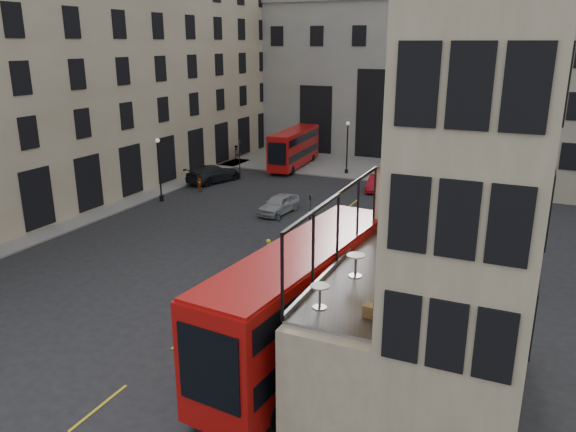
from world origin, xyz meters
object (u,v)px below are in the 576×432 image
at_px(bus_far, 294,146).
at_px(cafe_table_far, 387,228).
at_px(bicycle, 273,215).
at_px(cafe_chair_a, 370,310).
at_px(pedestrian_e, 199,183).
at_px(pedestrian_c, 413,175).
at_px(car_c, 213,174).
at_px(car_a, 279,204).
at_px(cyclist, 269,251).
at_px(cafe_table_mid, 356,262).
at_px(pedestrian_a, 237,154).
at_px(cafe_table_near, 320,293).
at_px(traffic_light_far, 239,154).
at_px(bus_near, 303,297).
at_px(pedestrian_b, 304,157).
at_px(pedestrian_d, 401,179).
at_px(car_b, 377,183).
at_px(street_lamp_b, 347,151).
at_px(traffic_light_near, 310,216).
at_px(street_lamp_a, 160,173).
at_px(cafe_chair_c, 394,259).
at_px(cafe_chair_b, 396,268).
at_px(cafe_chair_d, 415,239).

distance_m(bus_far, cafe_table_far, 36.28).
height_order(bicycle, cafe_chair_a, cafe_chair_a).
bearing_deg(pedestrian_e, pedestrian_c, 138.93).
bearing_deg(car_c, bus_far, -97.19).
xyz_separation_m(car_a, cyclist, (3.96, -9.72, 0.04)).
xyz_separation_m(bus_far, cafe_table_mid, (18.19, -35.65, 2.91)).
distance_m(bus_far, pedestrian_a, 6.93).
distance_m(cafe_table_near, cafe_table_far, 7.34).
distance_m(traffic_light_far, bus_near, 33.38).
distance_m(car_c, cafe_table_mid, 34.88).
distance_m(bus_far, cafe_chair_a, 43.29).
distance_m(car_c, pedestrian_b, 11.62).
height_order(cyclist, pedestrian_d, pedestrian_d).
xyz_separation_m(car_b, cafe_table_mid, (7.40, -29.69, 4.49)).
bearing_deg(street_lamp_b, cafe_table_near, -72.71).
bearing_deg(bus_far, cyclist, -69.31).
distance_m(street_lamp_b, cafe_table_mid, 36.86).
relative_size(traffic_light_near, bus_near, 0.30).
bearing_deg(street_lamp_b, cafe_table_far, -68.43).
height_order(car_b, cafe_table_near, cafe_table_near).
distance_m(car_c, cafe_table_far, 31.70).
height_order(traffic_light_far, bus_near, bus_near).
bearing_deg(pedestrian_e, street_lamp_a, -2.67).
xyz_separation_m(traffic_light_near, pedestrian_c, (2.02, 20.84, -1.61)).
relative_size(street_lamp_b, cafe_chair_c, 6.21).
relative_size(pedestrian_b, cafe_chair_a, 2.43).
bearing_deg(pedestrian_a, cafe_chair_b, -64.58).
distance_m(bus_far, cafe_chair_d, 36.99).
distance_m(cafe_chair_b, cafe_chair_c, 0.88).
bearing_deg(bus_far, street_lamp_a, -105.83).
bearing_deg(cafe_chair_c, car_b, 106.75).
bearing_deg(bicycle, car_a, 16.66).
distance_m(traffic_light_near, car_a, 9.01).
relative_size(car_a, cafe_table_mid, 5.10).
distance_m(traffic_light_far, cafe_chair_d, 33.15).
distance_m(pedestrian_e, cafe_chair_d, 29.66).
relative_size(street_lamp_b, cafe_chair_b, 7.02).
height_order(traffic_light_far, car_a, traffic_light_far).
xyz_separation_m(cyclist, cafe_table_mid, (8.50, -9.98, 4.38)).
xyz_separation_m(bus_near, cafe_chair_c, (3.52, 0.71, 2.03)).
bearing_deg(car_c, cafe_chair_a, 146.93).
distance_m(traffic_light_far, car_a, 12.55).
bearing_deg(traffic_light_far, pedestrian_a, 121.61).
height_order(cafe_table_near, cafe_chair_c, cafe_chair_c).
bearing_deg(cafe_chair_b, cafe_table_far, 110.21).
bearing_deg(bus_far, cafe_table_far, -59.78).
relative_size(cafe_chair_b, cafe_chair_d, 0.99).
bearing_deg(cyclist, pedestrian_e, 48.12).
bearing_deg(traffic_light_far, pedestrian_d, 8.99).
xyz_separation_m(car_a, cafe_chair_a, (13.86, -22.56, 4.10)).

